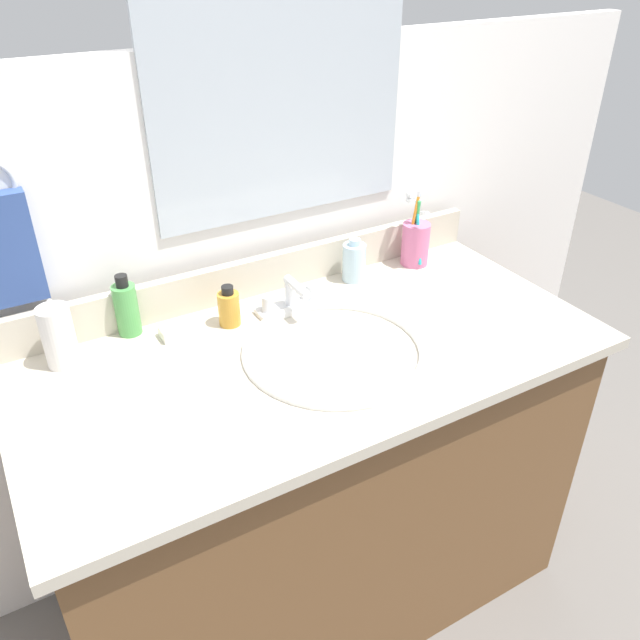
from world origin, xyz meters
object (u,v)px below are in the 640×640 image
Objects in this scene: bottle_lotion_white at (58,334)px; cup_pink at (415,242)px; soap_bar at (176,331)px; bottle_toner_green at (127,308)px; faucet at (291,299)px; bottle_gel_clear at (354,262)px; hand_towel at (6,250)px; bottle_oil_amber at (229,308)px.

bottle_lotion_white is 0.76× the size of cup_pink.
bottle_lotion_white reaches higher than soap_bar.
bottle_toner_green is (0.15, 0.05, -0.01)m from bottle_lotion_white.
cup_pink is (0.87, 0.01, -0.01)m from bottle_lotion_white.
bottle_lotion_white reaches higher than faucet.
hand_towel is at bearing 173.81° from bottle_gel_clear.
bottle_toner_green is at bearing 165.69° from faucet.
bottle_oil_amber reaches higher than faucet.
soap_bar is (0.08, -0.06, -0.05)m from bottle_toner_green.
faucet is 1.48× the size of bottle_gel_clear.
faucet is 0.35m from bottle_toner_green.
hand_towel reaches higher than faucet.
bottle_oil_amber is at bearing -5.33° from soap_bar.
hand_towel reaches higher than cup_pink.
bottle_oil_amber is (0.34, -0.03, -0.03)m from bottle_lotion_white.
faucet is at bearing -13.98° from hand_towel.
bottle_lotion_white is at bearing -179.30° from cup_pink.
bottle_gel_clear is 0.54m from bottle_toner_green.
soap_bar is (0.27, -0.11, -0.21)m from hand_towel.
bottle_oil_amber is at bearing -4.34° from bottle_lotion_white.
faucet is 2.50× the size of soap_bar.
cup_pink reaches higher than bottle_oil_amber.
cup_pink is at bearing -2.93° from bottle_toner_green.
bottle_toner_green is 0.11m from soap_bar.
bottle_gel_clear is at bearing 3.52° from soap_bar.
cup_pink is (0.91, -0.08, -0.16)m from hand_towel.
soap_bar is at bearing -177.72° from cup_pink.
cup_pink is at bearing 7.49° from faucet.
bottle_lotion_white reaches higher than bottle_gel_clear.
faucet is at bearing -4.64° from bottle_lotion_white.
faucet is 0.21m from bottle_gel_clear.
soap_bar is (-0.46, -0.03, -0.04)m from bottle_gel_clear.
bottle_gel_clear is 0.73× the size of bottle_lotion_white.
soap_bar is (-0.64, -0.03, -0.05)m from cup_pink.
bottle_oil_amber is 0.12m from soap_bar.
soap_bar is (-0.26, 0.02, -0.02)m from faucet.
bottle_gel_clear reaches higher than bottle_oil_amber.
bottle_gel_clear is 0.18m from cup_pink.
faucet is (0.53, -0.13, -0.19)m from hand_towel.
hand_towel is 1.60× the size of bottle_toner_green.
faucet is at bearing -14.31° from bottle_toner_green.
bottle_oil_amber is 0.53m from cup_pink.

